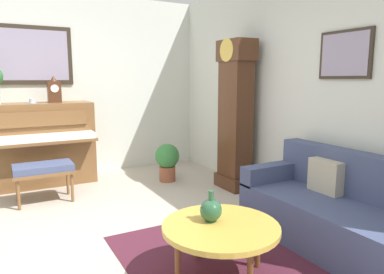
{
  "coord_description": "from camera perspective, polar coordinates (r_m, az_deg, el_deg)",
  "views": [
    {
      "loc": [
        3.18,
        -0.73,
        1.51
      ],
      "look_at": [
        -0.3,
        1.17,
        0.86
      ],
      "focal_mm": 33.07,
      "sensor_mm": 36.0,
      "label": 1
    }
  ],
  "objects": [
    {
      "name": "couch",
      "position": [
        3.52,
        23.3,
        -11.37
      ],
      "size": [
        1.9,
        0.8,
        0.84
      ],
      "color": "#424C70",
      "rests_on": "ground_plane"
    },
    {
      "name": "area_rug",
      "position": [
        3.05,
        6.16,
        -20.29
      ],
      "size": [
        2.1,
        1.5,
        0.01
      ],
      "primitive_type": "cube",
      "color": "#4C1E2D",
      "rests_on": "ground_plane"
    },
    {
      "name": "wall_back",
      "position": [
        4.45,
        16.16,
        7.62
      ],
      "size": [
        5.3,
        0.13,
        2.8
      ],
      "color": "silver",
      "rests_on": "ground_plane"
    },
    {
      "name": "green_jug",
      "position": [
        2.75,
        3.07,
        -11.68
      ],
      "size": [
        0.17,
        0.17,
        0.24
      ],
      "color": "#234C33",
      "rests_on": "coffee_table"
    },
    {
      "name": "piano_bench",
      "position": [
        4.72,
        -22.84,
        -4.93
      ],
      "size": [
        0.42,
        0.7,
        0.48
      ],
      "color": "brown",
      "rests_on": "ground_plane"
    },
    {
      "name": "wall_left",
      "position": [
        5.82,
        -21.75,
        7.72
      ],
      "size": [
        0.13,
        4.9,
        2.8
      ],
      "color": "silver",
      "rests_on": "ground_plane"
    },
    {
      "name": "teacup",
      "position": [
        5.4,
        -24.37,
        5.23
      ],
      "size": [
        0.12,
        0.12,
        0.06
      ],
      "color": "#ADC6D6",
      "rests_on": "piano"
    },
    {
      "name": "piano",
      "position": [
        5.5,
        -23.22,
        -0.97
      ],
      "size": [
        0.87,
        1.44,
        1.18
      ],
      "color": "brown",
      "rests_on": "ground_plane"
    },
    {
      "name": "coffee_table",
      "position": [
        2.73,
        4.66,
        -14.5
      ],
      "size": [
        0.88,
        0.88,
        0.44
      ],
      "color": "gold",
      "rests_on": "ground_plane"
    },
    {
      "name": "mantel_clock",
      "position": [
        5.45,
        -21.34,
        7.01
      ],
      "size": [
        0.13,
        0.18,
        0.38
      ],
      "color": "#4C2B19",
      "rests_on": "piano"
    },
    {
      "name": "potted_plant",
      "position": [
        5.27,
        -4.01,
        -3.68
      ],
      "size": [
        0.36,
        0.36,
        0.56
      ],
      "color": "#935138",
      "rests_on": "ground_plane"
    },
    {
      "name": "grandfather_clock",
      "position": [
        4.86,
        6.97,
        2.84
      ],
      "size": [
        0.52,
        0.34,
        2.03
      ],
      "color": "#4C2B19",
      "rests_on": "ground_plane"
    },
    {
      "name": "ground_plane",
      "position": [
        3.61,
        -14.79,
        -16.57
      ],
      "size": [
        6.4,
        6.0,
        0.1
      ],
      "primitive_type": "cube",
      "color": "#B2A899"
    }
  ]
}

